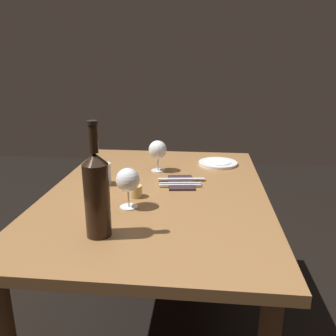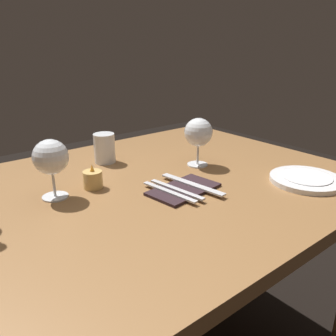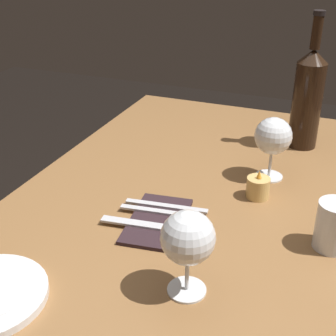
{
  "view_description": "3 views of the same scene",
  "coord_description": "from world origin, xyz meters",
  "px_view_note": "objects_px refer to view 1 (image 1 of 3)",
  "views": [
    {
      "loc": [
        -1.37,
        -0.19,
        1.27
      ],
      "look_at": [
        0.07,
        -0.04,
        0.82
      ],
      "focal_mm": 37.54,
      "sensor_mm": 36.0,
      "label": 1
    },
    {
      "loc": [
        -0.48,
        -0.73,
        1.12
      ],
      "look_at": [
        0.08,
        -0.04,
        0.79
      ],
      "focal_mm": 37.46,
      "sensor_mm": 36.0,
      "label": 2
    },
    {
      "loc": [
        0.84,
        0.23,
        1.28
      ],
      "look_at": [
        0.09,
        -0.07,
        0.87
      ],
      "focal_mm": 50.45,
      "sensor_mm": 36.0,
      "label": 3
    }
  ],
  "objects_px": {
    "water_tumbler": "(103,175)",
    "table_knife": "(181,179)",
    "wine_glass_right": "(158,150)",
    "wine_bottle": "(97,193)",
    "dinner_plate": "(218,163)",
    "votive_candle": "(136,192)",
    "fork_inner": "(181,183)",
    "fork_outer": "(180,185)",
    "wine_glass_left": "(128,180)",
    "folded_napkin": "(181,182)"
  },
  "relations": [
    {
      "from": "wine_glass_right",
      "to": "fork_inner",
      "type": "distance_m",
      "value": 0.25
    },
    {
      "from": "water_tumbler",
      "to": "fork_outer",
      "type": "height_order",
      "value": "water_tumbler"
    },
    {
      "from": "wine_glass_right",
      "to": "folded_napkin",
      "type": "distance_m",
      "value": 0.23
    },
    {
      "from": "votive_candle",
      "to": "fork_outer",
      "type": "xyz_separation_m",
      "value": [
        0.13,
        -0.17,
        -0.01
      ]
    },
    {
      "from": "wine_glass_left",
      "to": "fork_outer",
      "type": "height_order",
      "value": "wine_glass_left"
    },
    {
      "from": "wine_glass_left",
      "to": "wine_bottle",
      "type": "relative_size",
      "value": 0.42
    },
    {
      "from": "wine_glass_left",
      "to": "water_tumbler",
      "type": "bearing_deg",
      "value": 34.49
    },
    {
      "from": "water_tumbler",
      "to": "fork_outer",
      "type": "xyz_separation_m",
      "value": [
        -0.0,
        -0.34,
        -0.03
      ]
    },
    {
      "from": "folded_napkin",
      "to": "fork_inner",
      "type": "height_order",
      "value": "fork_inner"
    },
    {
      "from": "dinner_plate",
      "to": "table_knife",
      "type": "bearing_deg",
      "value": 148.4
    },
    {
      "from": "fork_inner",
      "to": "table_knife",
      "type": "relative_size",
      "value": 0.86
    },
    {
      "from": "wine_glass_right",
      "to": "fork_inner",
      "type": "height_order",
      "value": "wine_glass_right"
    },
    {
      "from": "wine_glass_left",
      "to": "wine_bottle",
      "type": "distance_m",
      "value": 0.23
    },
    {
      "from": "votive_candle",
      "to": "water_tumbler",
      "type": "bearing_deg",
      "value": 51.94
    },
    {
      "from": "wine_glass_left",
      "to": "votive_candle",
      "type": "relative_size",
      "value": 2.28
    },
    {
      "from": "fork_inner",
      "to": "table_knife",
      "type": "xyz_separation_m",
      "value": [
        0.05,
        0.0,
        0.0
      ]
    },
    {
      "from": "wine_glass_left",
      "to": "folded_napkin",
      "type": "height_order",
      "value": "wine_glass_left"
    },
    {
      "from": "fork_inner",
      "to": "wine_glass_right",
      "type": "bearing_deg",
      "value": 32.74
    },
    {
      "from": "wine_glass_left",
      "to": "wine_glass_right",
      "type": "relative_size",
      "value": 1.0
    },
    {
      "from": "votive_candle",
      "to": "fork_outer",
      "type": "distance_m",
      "value": 0.21
    },
    {
      "from": "dinner_plate",
      "to": "table_knife",
      "type": "distance_m",
      "value": 0.33
    },
    {
      "from": "water_tumbler",
      "to": "fork_outer",
      "type": "distance_m",
      "value": 0.34
    },
    {
      "from": "dinner_plate",
      "to": "fork_outer",
      "type": "height_order",
      "value": "dinner_plate"
    },
    {
      "from": "wine_glass_left",
      "to": "wine_bottle",
      "type": "bearing_deg",
      "value": 167.91
    },
    {
      "from": "wine_bottle",
      "to": "fork_outer",
      "type": "xyz_separation_m",
      "value": [
        0.45,
        -0.22,
        -0.13
      ]
    },
    {
      "from": "wine_glass_left",
      "to": "dinner_plate",
      "type": "height_order",
      "value": "wine_glass_left"
    },
    {
      "from": "wine_glass_right",
      "to": "folded_napkin",
      "type": "relative_size",
      "value": 0.75
    },
    {
      "from": "fork_outer",
      "to": "table_knife",
      "type": "relative_size",
      "value": 0.86
    },
    {
      "from": "dinner_plate",
      "to": "fork_inner",
      "type": "xyz_separation_m",
      "value": [
        -0.34,
        0.17,
        0.0
      ]
    },
    {
      "from": "fork_inner",
      "to": "water_tumbler",
      "type": "bearing_deg",
      "value": 93.5
    },
    {
      "from": "table_knife",
      "to": "wine_glass_right",
      "type": "bearing_deg",
      "value": 41.85
    },
    {
      "from": "wine_bottle",
      "to": "votive_candle",
      "type": "bearing_deg",
      "value": -9.29
    },
    {
      "from": "wine_glass_right",
      "to": "wine_bottle",
      "type": "bearing_deg",
      "value": 171.81
    },
    {
      "from": "wine_bottle",
      "to": "folded_napkin",
      "type": "distance_m",
      "value": 0.57
    },
    {
      "from": "dinner_plate",
      "to": "folded_napkin",
      "type": "bearing_deg",
      "value": 150.94
    },
    {
      "from": "fork_outer",
      "to": "fork_inner",
      "type": "bearing_deg",
      "value": 0.0
    },
    {
      "from": "fork_inner",
      "to": "fork_outer",
      "type": "relative_size",
      "value": 1.0
    },
    {
      "from": "wine_glass_right",
      "to": "table_knife",
      "type": "relative_size",
      "value": 0.72
    },
    {
      "from": "wine_glass_left",
      "to": "votive_candle",
      "type": "height_order",
      "value": "wine_glass_left"
    },
    {
      "from": "dinner_plate",
      "to": "water_tumbler",
      "type": "bearing_deg",
      "value": 124.9
    },
    {
      "from": "wine_glass_right",
      "to": "water_tumbler",
      "type": "relative_size",
      "value": 1.6
    },
    {
      "from": "votive_candle",
      "to": "fork_inner",
      "type": "xyz_separation_m",
      "value": [
        0.15,
        -0.17,
        -0.01
      ]
    },
    {
      "from": "fork_inner",
      "to": "wine_glass_left",
      "type": "bearing_deg",
      "value": 145.76
    },
    {
      "from": "fork_inner",
      "to": "fork_outer",
      "type": "xyz_separation_m",
      "value": [
        -0.03,
        0.0,
        0.0
      ]
    },
    {
      "from": "folded_napkin",
      "to": "fork_inner",
      "type": "distance_m",
      "value": 0.03
    },
    {
      "from": "dinner_plate",
      "to": "votive_candle",
      "type": "bearing_deg",
      "value": 145.01
    },
    {
      "from": "water_tumbler",
      "to": "table_knife",
      "type": "distance_m",
      "value": 0.35
    },
    {
      "from": "wine_glass_left",
      "to": "water_tumbler",
      "type": "height_order",
      "value": "wine_glass_left"
    },
    {
      "from": "water_tumbler",
      "to": "wine_glass_right",
      "type": "bearing_deg",
      "value": -44.55
    },
    {
      "from": "dinner_plate",
      "to": "wine_bottle",
      "type": "bearing_deg",
      "value": 154.09
    }
  ]
}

